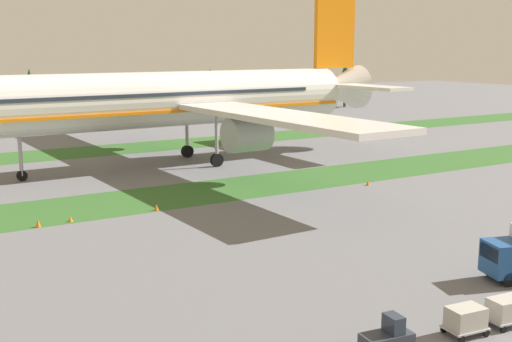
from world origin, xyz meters
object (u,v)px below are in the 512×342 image
cargo_dolly_lead (466,319)px  cargo_dolly_second (506,309)px  taxiway_marker_2 (368,183)px  taxiway_marker_0 (70,219)px  taxiway_marker_1 (156,207)px  airliner (183,98)px  baggage_tug (388,338)px  taxiway_marker_3 (38,223)px

cargo_dolly_lead → cargo_dolly_second: size_ratio=1.00×
taxiway_marker_2 → taxiway_marker_0: bearing=176.7°
cargo_dolly_lead → taxiway_marker_1: (-3.73, 33.59, -0.62)m
airliner → taxiway_marker_2: airliner is taller
cargo_dolly_second → baggage_tug: bearing=90.0°
airliner → taxiway_marker_3: bearing=130.7°
taxiway_marker_0 → taxiway_marker_2: bearing=-3.3°
cargo_dolly_second → taxiway_marker_3: cargo_dolly_second is taller
baggage_tug → taxiway_marker_2: 40.62m
baggage_tug → taxiway_marker_1: 33.06m
airliner → cargo_dolly_lead: bearing=169.0°
airliner → cargo_dolly_second: bearing=172.0°
cargo_dolly_second → taxiway_marker_3: bearing=33.7°
cargo_dolly_second → taxiway_marker_2: (17.91, 32.25, -0.64)m
airliner → taxiway_marker_0: airliner is taller
taxiway_marker_1 → taxiway_marker_3: bearing=-179.0°
taxiway_marker_1 → cargo_dolly_second: bearing=-79.0°
taxiway_marker_0 → taxiway_marker_2: taxiway_marker_2 is taller
cargo_dolly_lead → taxiway_marker_3: bearing=29.9°
cargo_dolly_lead → taxiway_marker_2: size_ratio=4.18×
cargo_dolly_second → taxiway_marker_1: cargo_dolly_second is taller
taxiway_marker_0 → taxiway_marker_1: 8.03m
cargo_dolly_lead → taxiway_marker_1: 33.80m
cargo_dolly_second → airliner: bearing=-0.2°
baggage_tug → taxiway_marker_3: bearing=22.6°
baggage_tug → taxiway_marker_2: size_ratio=4.84×
taxiway_marker_0 → taxiway_marker_1: taxiway_marker_1 is taller
baggage_tug → taxiway_marker_2: baggage_tug is taller
airliner → taxiway_marker_1: 26.32m
cargo_dolly_second → taxiway_marker_3: (-17.50, 33.72, -0.57)m
taxiway_marker_3 → airliner: bearing=42.3°
airliner → taxiway_marker_0: bearing=133.9°
airliner → taxiway_marker_2: 27.16m
airliner → baggage_tug: size_ratio=26.97×
cargo_dolly_second → taxiway_marker_3: 37.99m
baggage_tug → cargo_dolly_second: 7.93m
airliner → taxiway_marker_0: 30.92m
taxiway_marker_0 → taxiway_marker_3: 2.89m
baggage_tug → airliner: bearing=-8.3°
airliner → cargo_dolly_second: size_ratio=31.28×
baggage_tug → cargo_dolly_lead: bearing=-90.0°
taxiway_marker_3 → taxiway_marker_0: bearing=7.7°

